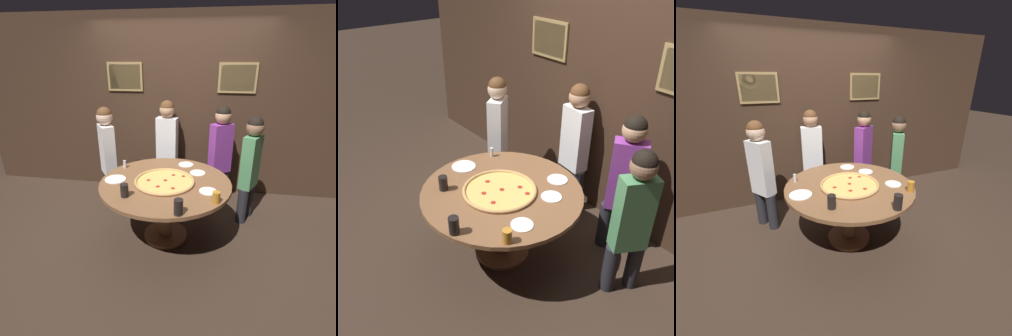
% 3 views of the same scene
% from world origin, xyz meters
% --- Properties ---
extents(ground_plane, '(24.00, 24.00, 0.00)m').
position_xyz_m(ground_plane, '(0.00, 0.00, 0.00)').
color(ground_plane, '#38281E').
extents(back_wall, '(6.40, 0.08, 2.60)m').
position_xyz_m(back_wall, '(0.00, 1.33, 1.30)').
color(back_wall, '#3D281C').
rests_on(back_wall, ground_plane).
extents(dining_table, '(1.46, 1.46, 0.74)m').
position_xyz_m(dining_table, '(0.00, 0.00, 0.60)').
color(dining_table, brown).
rests_on(dining_table, ground_plane).
extents(giant_pizza, '(0.67, 0.67, 0.03)m').
position_xyz_m(giant_pizza, '(-0.01, -0.02, 0.75)').
color(giant_pizza, '#EAB75B').
rests_on(giant_pizza, dining_table).
extents(drink_cup_far_left, '(0.08, 0.08, 0.15)m').
position_xyz_m(drink_cup_far_left, '(0.22, -0.63, 0.81)').
color(drink_cup_far_left, black).
rests_on(drink_cup_far_left, dining_table).
extents(drink_cup_near_right, '(0.08, 0.08, 0.14)m').
position_xyz_m(drink_cup_near_right, '(-0.34, -0.40, 0.81)').
color(drink_cup_near_right, black).
rests_on(drink_cup_near_right, dining_table).
extents(drink_cup_far_right, '(0.07, 0.07, 0.11)m').
position_xyz_m(drink_cup_far_right, '(0.55, -0.38, 0.80)').
color(drink_cup_far_right, '#BC7A23').
rests_on(drink_cup_far_right, dining_table).
extents(white_plate_near_front, '(0.24, 0.24, 0.01)m').
position_xyz_m(white_plate_near_front, '(-0.57, -0.04, 0.74)').
color(white_plate_near_front, white).
rests_on(white_plate_near_front, dining_table).
extents(white_plate_right_side, '(0.19, 0.19, 0.01)m').
position_xyz_m(white_plate_right_side, '(0.18, 0.52, 0.74)').
color(white_plate_right_side, white).
rests_on(white_plate_right_side, dining_table).
extents(white_plate_left_side, '(0.18, 0.18, 0.01)m').
position_xyz_m(white_plate_left_side, '(0.35, 0.28, 0.74)').
color(white_plate_left_side, white).
rests_on(white_plate_left_side, dining_table).
extents(white_plate_far_back, '(0.18, 0.18, 0.01)m').
position_xyz_m(white_plate_far_back, '(0.47, -0.17, 0.74)').
color(white_plate_far_back, white).
rests_on(white_plate_far_back, dining_table).
extents(condiment_shaker, '(0.04, 0.04, 0.10)m').
position_xyz_m(condiment_shaker, '(-0.56, 0.31, 0.79)').
color(condiment_shaker, silver).
rests_on(condiment_shaker, dining_table).
extents(diner_far_left, '(0.38, 0.22, 1.46)m').
position_xyz_m(diner_far_left, '(-0.15, 1.12, 0.83)').
color(diner_far_left, '#232328').
rests_on(diner_far_left, ground_plane).
extents(diner_far_right, '(0.37, 0.31, 1.43)m').
position_xyz_m(diner_far_right, '(0.63, 0.94, 0.81)').
color(diner_far_right, '#232328').
rests_on(diner_far_right, ground_plane).
extents(diner_side_left, '(0.31, 0.36, 1.42)m').
position_xyz_m(diner_side_left, '(-0.92, 0.66, 0.81)').
color(diner_side_left, '#232328').
rests_on(diner_side_left, ground_plane).
extents(diner_centre_back, '(0.28, 0.36, 1.39)m').
position_xyz_m(diner_centre_back, '(0.99, 0.55, 0.79)').
color(diner_centre_back, '#232328').
rests_on(diner_centre_back, ground_plane).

